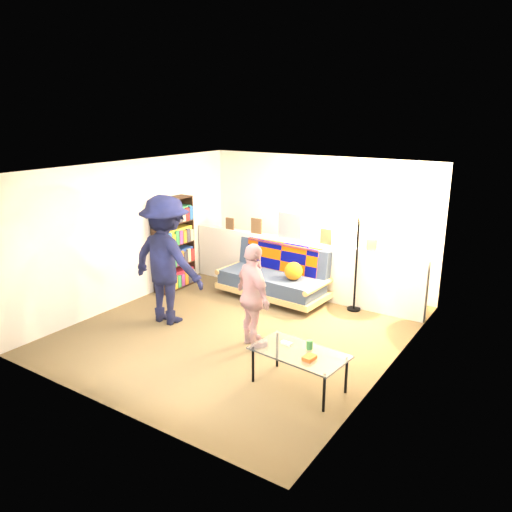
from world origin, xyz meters
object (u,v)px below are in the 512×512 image
at_px(bookshelf, 174,247).
at_px(floor_lamp, 359,242).
at_px(person_left, 167,260).
at_px(person_right, 253,296).
at_px(futon_sofa, 276,276).
at_px(coffee_table, 300,354).

relative_size(bookshelf, floor_lamp, 1.03).
distance_m(floor_lamp, person_left, 3.04).
bearing_deg(bookshelf, person_right, -25.24).
distance_m(futon_sofa, floor_lamp, 1.61).
height_order(floor_lamp, person_right, floor_lamp).
bearing_deg(bookshelf, person_left, -51.20).
height_order(futon_sofa, person_right, person_right).
xyz_separation_m(futon_sofa, floor_lamp, (1.39, 0.25, 0.77)).
bearing_deg(coffee_table, floor_lamp, 98.34).
bearing_deg(person_right, person_left, 30.79).
xyz_separation_m(futon_sofa, coffee_table, (1.78, -2.40, 0.05)).
relative_size(futon_sofa, coffee_table, 1.70).
bearing_deg(floor_lamp, person_right, -108.17).
distance_m(bookshelf, person_left, 1.54).
height_order(futon_sofa, coffee_table, futon_sofa).
bearing_deg(futon_sofa, coffee_table, -53.41).
relative_size(bookshelf, coffee_table, 1.45).
distance_m(futon_sofa, coffee_table, 2.99).
distance_m(futon_sofa, person_left, 2.07).
distance_m(bookshelf, coffee_table, 4.04).
xyz_separation_m(futon_sofa, person_left, (-0.86, -1.78, 0.60)).
bearing_deg(person_right, floor_lamp, -77.06).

